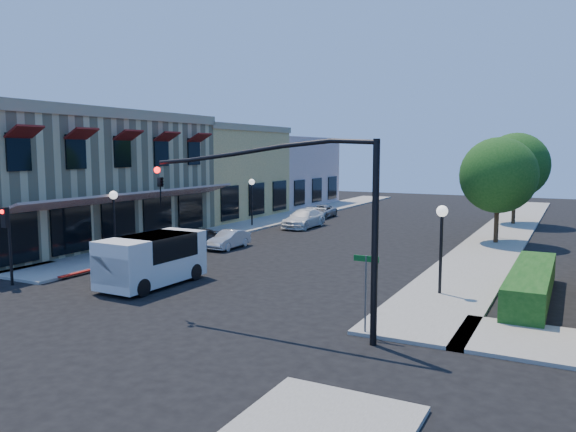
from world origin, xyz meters
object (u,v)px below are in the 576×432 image
at_px(street_name_sign, 366,281).
at_px(parked_car_c, 304,219).
at_px(lamppost_right_near, 442,227).
at_px(lamppost_right_far, 497,197).
at_px(street_tree_b, 516,166).
at_px(secondary_signal, 7,231).
at_px(signal_mast_arm, 308,203).
at_px(parked_car_b, 229,239).
at_px(parked_car_d, 321,211).
at_px(lamppost_left_near, 114,207).
at_px(street_tree_a, 498,175).
at_px(parked_car_a, 196,239).
at_px(white_van, 151,257).
at_px(lamppost_left_far, 252,190).

distance_m(street_name_sign, parked_car_c, 24.43).
height_order(lamppost_right_near, parked_car_c, lamppost_right_near).
bearing_deg(lamppost_right_far, street_name_sign, -92.63).
bearing_deg(street_tree_b, secondary_signal, -118.77).
xyz_separation_m(street_tree_b, parked_car_c, (-13.60, -8.72, -3.88)).
height_order(signal_mast_arm, parked_car_c, signal_mast_arm).
height_order(parked_car_b, parked_car_d, parked_car_d).
height_order(lamppost_left_near, lamppost_right_far, same).
xyz_separation_m(street_tree_a, lamppost_right_near, (-0.30, -14.00, -1.46)).
relative_size(signal_mast_arm, lamppost_left_near, 2.24).
distance_m(secondary_signal, parked_car_a, 10.88).
xyz_separation_m(street_tree_b, lamppost_right_far, (-0.30, -8.00, -1.81)).
distance_m(lamppost_left_near, parked_car_d, 21.77).
bearing_deg(parked_car_c, white_van, -83.07).
bearing_deg(lamppost_right_near, parked_car_c, 131.04).
height_order(white_van, parked_car_a, white_van).
bearing_deg(signal_mast_arm, street_tree_b, 84.49).
distance_m(street_tree_b, parked_car_a, 25.31).
height_order(secondary_signal, parked_car_b, secondary_signal).
relative_size(street_tree_a, street_name_sign, 2.59).
relative_size(signal_mast_arm, white_van, 1.66).
height_order(street_tree_a, lamppost_left_far, street_tree_a).
bearing_deg(lamppost_left_near, street_name_sign, -19.93).
height_order(lamppost_left_far, lamppost_right_far, same).
bearing_deg(street_name_sign, lamppost_left_near, 160.07).
xyz_separation_m(street_tree_a, secondary_signal, (-16.80, -20.59, -1.88)).
xyz_separation_m(secondary_signal, white_van, (5.32, 2.77, -1.09)).
relative_size(lamppost_left_near, lamppost_right_far, 1.00).
distance_m(signal_mast_arm, parked_car_c, 24.49).
bearing_deg(lamppost_right_far, parked_car_c, -176.90).
distance_m(signal_mast_arm, lamppost_right_near, 7.15).
xyz_separation_m(street_name_sign, lamppost_left_far, (-16.00, 19.80, 1.04)).
bearing_deg(signal_mast_arm, white_van, 162.59).
distance_m(lamppost_left_far, parked_car_a, 10.48).
relative_size(street_tree_b, signal_mast_arm, 0.88).
relative_size(lamppost_left_far, parked_car_a, 0.98).
distance_m(secondary_signal, parked_car_d, 28.25).
distance_m(secondary_signal, street_name_sign, 15.53).
relative_size(street_tree_b, secondary_signal, 2.11).
height_order(street_tree_a, lamppost_right_near, street_tree_a).
bearing_deg(parked_car_d, signal_mast_arm, -70.15).
bearing_deg(parked_car_d, parked_car_c, -80.81).
distance_m(street_name_sign, lamppost_left_far, 25.48).
bearing_deg(parked_car_b, secondary_signal, -105.42).
bearing_deg(street_tree_b, signal_mast_arm, -95.51).
relative_size(signal_mast_arm, lamppost_left_far, 2.24).
relative_size(street_name_sign, parked_car_b, 0.78).
height_order(street_tree_b, lamppost_right_near, street_tree_b).
bearing_deg(lamppost_right_far, signal_mast_arm, -96.70).
height_order(signal_mast_arm, lamppost_right_near, signal_mast_arm).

